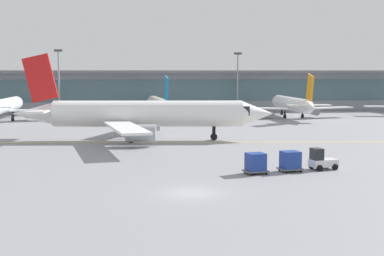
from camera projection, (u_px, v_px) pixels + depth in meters
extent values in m
plane|color=gray|center=(191.00, 193.00, 42.56)|extent=(400.00, 400.00, 0.00)
cube|color=yellow|center=(149.00, 142.00, 73.04)|extent=(109.32, 12.93, 0.01)
cube|color=#8C939E|center=(144.00, 92.00, 131.56)|extent=(178.60, 8.00, 9.00)
cube|color=slate|center=(144.00, 90.00, 127.49)|extent=(171.45, 0.16, 5.04)
cube|color=slate|center=(144.00, 72.00, 129.58)|extent=(185.74, 11.00, 0.60)
cylinder|color=white|center=(4.00, 106.00, 105.24)|extent=(3.50, 19.78, 2.74)
cone|color=white|center=(18.00, 102.00, 116.62)|extent=(2.72, 3.38, 2.60)
cube|color=black|center=(15.00, 101.00, 114.42)|extent=(2.23, 2.54, 0.96)
cube|color=white|center=(40.00, 110.00, 104.34)|extent=(11.55, 5.19, 0.23)
cylinder|color=#999EA3|center=(29.00, 114.00, 105.42)|extent=(1.80, 2.96, 1.69)
cube|color=white|center=(1.00, 107.00, 94.64)|extent=(4.09, 2.09, 0.19)
cylinder|color=black|center=(13.00, 114.00, 112.28)|extent=(0.35, 0.35, 1.45)
cylinder|color=black|center=(13.00, 116.00, 112.32)|extent=(0.47, 0.74, 0.72)
cylinder|color=black|center=(13.00, 117.00, 104.03)|extent=(0.35, 0.35, 1.45)
cylinder|color=black|center=(13.00, 119.00, 104.06)|extent=(0.47, 0.74, 0.72)
cylinder|color=silver|center=(159.00, 104.00, 113.43)|extent=(3.96, 18.88, 2.60)
cone|color=silver|center=(152.00, 101.00, 124.08)|extent=(2.69, 3.29, 2.47)
cube|color=black|center=(153.00, 100.00, 122.02)|extent=(2.19, 2.48, 0.91)
cone|color=silver|center=(167.00, 107.00, 102.27)|extent=(2.51, 4.31, 2.21)
cube|color=silver|center=(127.00, 108.00, 110.69)|extent=(10.99, 4.60, 0.21)
cylinder|color=#999EA3|center=(137.00, 111.00, 112.31)|extent=(1.80, 2.87, 1.61)
cube|color=silver|center=(191.00, 107.00, 113.33)|extent=(10.90, 6.00, 0.21)
cylinder|color=#999EA3|center=(180.00, 111.00, 114.10)|extent=(1.80, 2.87, 1.61)
cube|color=#1472B2|center=(166.00, 88.00, 102.71)|extent=(0.53, 3.52, 4.90)
cube|color=silver|center=(156.00, 105.00, 102.96)|extent=(3.95, 2.11, 0.18)
cube|color=silver|center=(176.00, 105.00, 103.72)|extent=(3.95, 2.11, 0.18)
cylinder|color=black|center=(154.00, 111.00, 120.03)|extent=(0.34, 0.34, 1.38)
cylinder|color=black|center=(154.00, 113.00, 120.06)|extent=(0.47, 0.72, 0.69)
cylinder|color=black|center=(151.00, 114.00, 111.79)|extent=(0.34, 0.34, 1.38)
cylinder|color=black|center=(151.00, 116.00, 111.83)|extent=(0.47, 0.72, 0.69)
cylinder|color=black|center=(168.00, 114.00, 112.49)|extent=(0.34, 0.34, 1.38)
cylinder|color=black|center=(168.00, 116.00, 112.53)|extent=(0.47, 0.72, 0.69)
cylinder|color=white|center=(291.00, 104.00, 111.59)|extent=(2.84, 19.57, 2.72)
cone|color=white|center=(276.00, 101.00, 122.85)|extent=(2.60, 3.28, 2.58)
cube|color=black|center=(279.00, 100.00, 120.67)|extent=(2.13, 2.46, 0.95)
cone|color=white|center=(311.00, 108.00, 99.79)|extent=(2.34, 4.36, 2.31)
cube|color=white|center=(260.00, 108.00, 109.25)|extent=(11.45, 5.61, 0.22)
cylinder|color=#999EA3|center=(269.00, 111.00, 110.78)|extent=(1.70, 2.89, 1.68)
cube|color=white|center=(327.00, 108.00, 110.92)|extent=(11.46, 5.48, 0.22)
cylinder|color=#999EA3|center=(314.00, 111.00, 111.91)|extent=(1.70, 2.89, 1.68)
cube|color=orange|center=(310.00, 87.00, 100.26)|extent=(0.31, 3.66, 5.11)
cube|color=white|center=(299.00, 105.00, 100.68)|extent=(4.01, 1.94, 0.19)
cube|color=white|center=(319.00, 105.00, 101.16)|extent=(4.01, 1.94, 0.19)
cylinder|color=black|center=(282.00, 112.00, 118.56)|extent=(0.35, 0.35, 1.44)
cylinder|color=black|center=(282.00, 113.00, 118.60)|extent=(0.44, 0.72, 0.72)
cylinder|color=black|center=(285.00, 115.00, 110.00)|extent=(0.35, 0.35, 1.44)
cylinder|color=black|center=(285.00, 116.00, 110.04)|extent=(0.44, 0.72, 0.72)
cylinder|color=black|center=(302.00, 114.00, 110.44)|extent=(0.35, 0.35, 1.44)
cylinder|color=black|center=(302.00, 116.00, 110.48)|extent=(0.44, 0.72, 0.72)
cylinder|color=white|center=(148.00, 114.00, 74.63)|extent=(25.90, 6.48, 3.56)
cone|color=white|center=(258.00, 114.00, 74.83)|extent=(4.64, 3.85, 3.39)
cube|color=black|center=(237.00, 110.00, 74.75)|extent=(3.50, 3.13, 1.25)
cone|color=white|center=(33.00, 114.00, 74.42)|extent=(6.01, 3.66, 3.03)
cube|color=white|center=(138.00, 115.00, 83.77)|extent=(8.74, 14.84, 0.29)
cylinder|color=#999EA3|center=(148.00, 124.00, 80.98)|extent=(4.00, 2.62, 2.20)
cube|color=white|center=(126.00, 128.00, 65.63)|extent=(5.73, 15.03, 0.29)
cylinder|color=#999EA3|center=(141.00, 133.00, 68.67)|extent=(4.00, 2.62, 2.20)
cube|color=red|center=(40.00, 78.00, 73.93)|extent=(4.82, 0.92, 6.71)
cube|color=white|center=(49.00, 108.00, 76.99)|extent=(3.10, 5.49, 0.25)
cube|color=white|center=(39.00, 111.00, 71.78)|extent=(3.10, 5.49, 0.25)
cylinder|color=black|center=(214.00, 133.00, 75.03)|extent=(0.46, 0.46, 1.89)
cylinder|color=black|center=(214.00, 137.00, 75.08)|extent=(1.00, 0.68, 0.94)
cylinder|color=black|center=(135.00, 132.00, 77.28)|extent=(0.46, 0.46, 1.89)
cylinder|color=black|center=(135.00, 135.00, 77.33)|extent=(1.00, 0.68, 0.94)
cylinder|color=black|center=(131.00, 136.00, 72.49)|extent=(0.46, 0.46, 1.89)
cylinder|color=black|center=(131.00, 139.00, 72.53)|extent=(1.00, 0.68, 0.94)
cube|color=silver|center=(323.00, 163.00, 52.73)|extent=(2.82, 1.88, 0.70)
cube|color=#1E2328|center=(317.00, 154.00, 52.40)|extent=(1.13, 1.39, 1.10)
cylinder|color=black|center=(327.00, 165.00, 53.70)|extent=(0.63, 0.33, 0.60)
cylinder|color=black|center=(335.00, 167.00, 52.38)|extent=(0.63, 0.33, 0.60)
cylinder|color=black|center=(312.00, 166.00, 53.15)|extent=(0.63, 0.33, 0.60)
cylinder|color=black|center=(319.00, 168.00, 51.84)|extent=(0.63, 0.33, 0.60)
cube|color=#595B60|center=(290.00, 169.00, 51.62)|extent=(2.37, 1.98, 0.12)
cube|color=navy|center=(290.00, 160.00, 51.53)|extent=(1.86, 1.79, 1.60)
cylinder|color=black|center=(293.00, 169.00, 52.54)|extent=(0.24, 0.14, 0.22)
cylinder|color=black|center=(301.00, 171.00, 51.22)|extent=(0.24, 0.14, 0.22)
cylinder|color=black|center=(279.00, 170.00, 52.06)|extent=(0.24, 0.14, 0.22)
cylinder|color=black|center=(287.00, 172.00, 50.74)|extent=(0.24, 0.14, 0.22)
cube|color=#595B60|center=(256.00, 171.00, 50.48)|extent=(2.37, 1.98, 0.12)
cube|color=navy|center=(256.00, 162.00, 50.39)|extent=(1.86, 1.79, 1.60)
cylinder|color=black|center=(260.00, 171.00, 51.40)|extent=(0.24, 0.14, 0.22)
cylinder|color=black|center=(266.00, 174.00, 50.08)|extent=(0.24, 0.14, 0.22)
cylinder|color=black|center=(245.00, 172.00, 50.92)|extent=(0.24, 0.14, 0.22)
cylinder|color=black|center=(251.00, 175.00, 49.60)|extent=(0.24, 0.14, 0.22)
cylinder|color=gray|center=(59.00, 83.00, 120.10)|extent=(0.36, 0.36, 13.66)
cube|color=#3F3F42|center=(58.00, 50.00, 119.36)|extent=(1.80, 0.30, 0.50)
cylinder|color=gray|center=(238.00, 83.00, 127.29)|extent=(0.36, 0.36, 13.25)
cube|color=#3F3F42|center=(238.00, 53.00, 126.57)|extent=(1.80, 0.30, 0.50)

